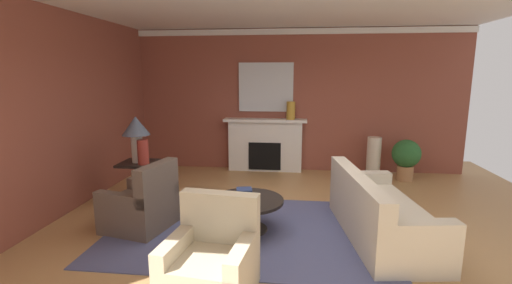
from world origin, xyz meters
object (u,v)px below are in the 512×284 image
Objects in this scene: armchair_facing_fireplace at (211,266)px; table_lamp at (136,130)px; vase_mantel_right at (291,111)px; armchair_near_window at (141,207)px; vase_tall_corner at (374,157)px; mantel_mirror at (266,87)px; coffee_table at (247,207)px; potted_plant at (406,156)px; sofa at (379,216)px; fireplace at (265,146)px; vase_on_side_table at (143,152)px; side_table at (139,180)px.

armchair_facing_fireplace is 1.27× the size of table_lamp.
armchair_near_window is at bearing -121.75° from vase_mantel_right.
vase_tall_corner is at bearing 38.55° from armchair_near_window.
mantel_mirror reaches higher than coffee_table.
potted_plant is (4.30, 2.81, 0.19)m from armchair_near_window.
vase_tall_corner is at bearing 80.09° from sofa.
armchair_near_window is 1.01× the size of armchair_facing_fireplace.
sofa is at bearing -0.26° from coffee_table.
armchair_facing_fireplace is at bearing -91.31° from fireplace.
vase_on_side_table is (-1.73, -2.53, -0.93)m from mantel_mirror.
table_lamp is 3.31m from vase_mantel_right.
potted_plant is (4.75, 1.85, -0.73)m from table_lamp.
mantel_mirror is 1.40× the size of vase_tall_corner.
fireplace is at bearing 90.55° from coffee_table.
armchair_facing_fireplace is 5.16m from potted_plant.
vase_mantel_right reaches higher than armchair_facing_fireplace.
armchair_facing_fireplace reaches higher than side_table.
side_table is (-0.45, 0.95, 0.09)m from armchair_near_window.
vase_on_side_table reaches higher than side_table.
vase_on_side_table is 4.55m from vase_tall_corner.
fireplace is at bearing 66.25° from armchair_near_window.
mantel_mirror is at bearing 52.04° from side_table.
potted_plant is at bearing 21.30° from side_table.
side_table is 5.10m from potted_plant.
sofa is at bearing -12.05° from vase_on_side_table.
armchair_near_window is (-3.20, -0.09, 0.01)m from sofa.
vase_on_side_table reaches higher than armchair_near_window.
vase_mantel_right is at bearing 80.49° from coffee_table.
vase_mantel_right is at bearing 170.45° from potted_plant.
sofa is 3.20m from armchair_near_window.
armchair_near_window reaches higher than vase_tall_corner.
vase_on_side_table is at bearing -38.66° from table_lamp.
sofa is at bearing -99.91° from vase_tall_corner.
side_table is at bearing 166.64° from sofa.
armchair_near_window is 2.51× the size of vase_mantel_right.
armchair_near_window is 1.28× the size of table_lamp.
table_lamp is (-1.88, -2.41, -0.61)m from mantel_mirror.
potted_plant is at bearing 67.99° from sofa.
table_lamp is 4.67m from vase_tall_corner.
mantel_mirror is at bearing 67.02° from armchair_near_window.
side_table is at bearing 115.52° from armchair_near_window.
vase_on_side_table is at bearing 126.07° from armchair_facing_fireplace.
vase_mantel_right is (0.52, 3.10, 1.01)m from coffee_table.
side_table is (-1.91, 0.86, 0.06)m from coffee_table.
side_table is 3.44m from vase_mantel_right.
mantel_mirror is 1.25× the size of armchair_facing_fireplace.
armchair_facing_fireplace is 2.48× the size of vase_mantel_right.
armchair_facing_fireplace reaches higher than potted_plant.
vase_tall_corner reaches higher than side_table.
vase_on_side_table is (-1.76, 0.74, 0.56)m from coffee_table.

